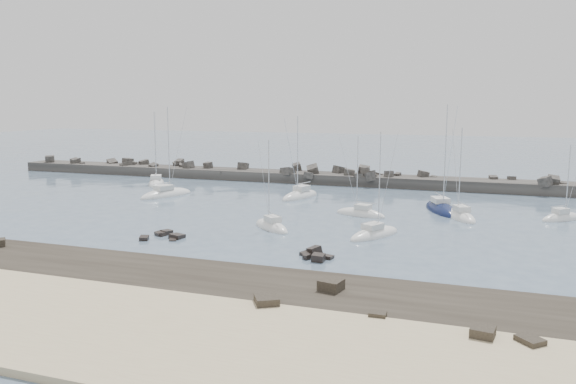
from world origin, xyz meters
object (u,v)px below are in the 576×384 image
(sailboat_3, at_px, (271,227))
(sailboat_8, at_px, (460,217))
(sailboat_4, at_px, (300,197))
(sailboat_10, at_px, (562,219))
(sailboat_1, at_px, (156,184))
(sailboat_2, at_px, (166,195))
(sailboat_7, at_px, (361,214))
(sailboat_5, at_px, (375,235))
(sailboat_6, at_px, (441,210))

(sailboat_3, xyz_separation_m, sailboat_8, (20.69, 13.67, 0.00))
(sailboat_4, distance_m, sailboat_10, 36.72)
(sailboat_4, xyz_separation_m, sailboat_10, (36.38, -5.01, -0.02))
(sailboat_10, bearing_deg, sailboat_3, -153.11)
(sailboat_1, height_order, sailboat_8, sailboat_1)
(sailboat_2, relative_size, sailboat_3, 1.34)
(sailboat_4, xyz_separation_m, sailboat_8, (24.19, -8.02, -0.01))
(sailboat_3, relative_size, sailboat_7, 1.00)
(sailboat_5, relative_size, sailboat_8, 0.99)
(sailboat_2, height_order, sailboat_3, sailboat_2)
(sailboat_2, height_order, sailboat_4, sailboat_2)
(sailboat_2, xyz_separation_m, sailboat_3, (24.01, -16.15, -0.00))
(sailboat_3, relative_size, sailboat_4, 0.82)
(sailboat_1, distance_m, sailboat_8, 54.54)
(sailboat_6, height_order, sailboat_8, sailboat_6)
(sailboat_2, distance_m, sailboat_5, 39.53)
(sailboat_6, xyz_separation_m, sailboat_8, (2.66, -4.08, 0.00))
(sailboat_2, distance_m, sailboat_7, 32.69)
(sailboat_6, bearing_deg, sailboat_1, 170.19)
(sailboat_7, distance_m, sailboat_8, 12.66)
(sailboat_2, distance_m, sailboat_10, 56.89)
(sailboat_4, height_order, sailboat_7, sailboat_4)
(sailboat_3, bearing_deg, sailboat_1, 140.71)
(sailboat_3, bearing_deg, sailboat_5, 1.01)
(sailboat_4, distance_m, sailboat_8, 25.48)
(sailboat_6, distance_m, sailboat_7, 11.80)
(sailboat_4, distance_m, sailboat_7, 15.86)
(sailboat_4, xyz_separation_m, sailboat_7, (11.79, -10.60, -0.02))
(sailboat_2, bearing_deg, sailboat_10, 0.53)
(sailboat_2, height_order, sailboat_8, sailboat_2)
(sailboat_2, bearing_deg, sailboat_1, 128.91)
(sailboat_4, relative_size, sailboat_7, 1.21)
(sailboat_3, distance_m, sailboat_5, 12.16)
(sailboat_5, height_order, sailboat_6, sailboat_6)
(sailboat_5, distance_m, sailboat_6, 18.49)
(sailboat_3, distance_m, sailboat_7, 13.84)
(sailboat_1, bearing_deg, sailboat_6, -9.81)
(sailboat_6, distance_m, sailboat_10, 14.89)
(sailboat_4, height_order, sailboat_10, sailboat_4)
(sailboat_1, distance_m, sailboat_5, 51.66)
(sailboat_8, bearing_deg, sailboat_10, 13.84)
(sailboat_4, relative_size, sailboat_10, 1.32)
(sailboat_2, xyz_separation_m, sailboat_8, (44.70, -2.48, 0.00))
(sailboat_6, xyz_separation_m, sailboat_10, (14.85, -1.08, -0.00))
(sailboat_8, bearing_deg, sailboat_1, 166.44)
(sailboat_6, height_order, sailboat_10, sailboat_6)
(sailboat_2, relative_size, sailboat_6, 0.97)
(sailboat_3, relative_size, sailboat_5, 0.91)
(sailboat_4, xyz_separation_m, sailboat_6, (21.52, -3.93, -0.01))
(sailboat_7, bearing_deg, sailboat_8, 11.80)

